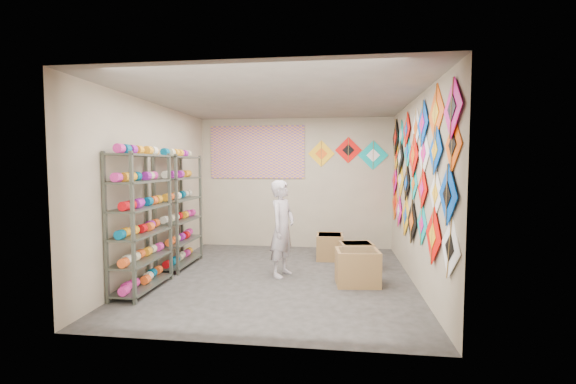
# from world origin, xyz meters

# --- Properties ---
(ground) EXTENTS (4.50, 4.50, 0.00)m
(ground) POSITION_xyz_m (0.00, 0.00, 0.00)
(ground) COLOR #2C2926
(room_walls) EXTENTS (4.50, 4.50, 4.50)m
(room_walls) POSITION_xyz_m (0.00, 0.00, 1.64)
(room_walls) COLOR tan
(room_walls) RESTS_ON ground
(shelf_rack_front) EXTENTS (0.40, 1.10, 1.90)m
(shelf_rack_front) POSITION_xyz_m (-1.78, -0.85, 0.95)
(shelf_rack_front) COLOR #4C5147
(shelf_rack_front) RESTS_ON ground
(shelf_rack_back) EXTENTS (0.40, 1.10, 1.90)m
(shelf_rack_back) POSITION_xyz_m (-1.78, 0.45, 0.95)
(shelf_rack_back) COLOR #4C5147
(shelf_rack_back) RESTS_ON ground
(string_spools) EXTENTS (0.12, 2.36, 0.12)m
(string_spools) POSITION_xyz_m (-1.78, -0.20, 1.05)
(string_spools) COLOR #E42A97
(string_spools) RESTS_ON ground
(kite_wall_display) EXTENTS (0.05, 4.31, 2.09)m
(kite_wall_display) POSITION_xyz_m (1.98, 0.03, 1.62)
(kite_wall_display) COLOR white
(kite_wall_display) RESTS_ON room_walls
(back_wall_kites) EXTENTS (1.63, 0.02, 0.68)m
(back_wall_kites) POSITION_xyz_m (1.12, 2.24, 1.97)
(back_wall_kites) COLOR yellow
(back_wall_kites) RESTS_ON room_walls
(poster) EXTENTS (2.00, 0.01, 1.10)m
(poster) POSITION_xyz_m (-0.80, 2.23, 2.00)
(poster) COLOR #6F4392
(poster) RESTS_ON room_walls
(shopkeeper) EXTENTS (0.77, 0.70, 1.49)m
(shopkeeper) POSITION_xyz_m (0.03, 0.10, 0.75)
(shopkeeper) COLOR beige
(shopkeeper) RESTS_ON ground
(carton_a) EXTENTS (0.65, 0.56, 0.51)m
(carton_a) POSITION_xyz_m (1.18, -0.21, 0.25)
(carton_a) COLOR olive
(carton_a) RESTS_ON ground
(carton_b) EXTENTS (0.59, 0.52, 0.43)m
(carton_b) POSITION_xyz_m (1.21, 0.68, 0.22)
(carton_b) COLOR olive
(carton_b) RESTS_ON ground
(carton_c) EXTENTS (0.49, 0.54, 0.46)m
(carton_c) POSITION_xyz_m (0.75, 1.27, 0.23)
(carton_c) COLOR olive
(carton_c) RESTS_ON ground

